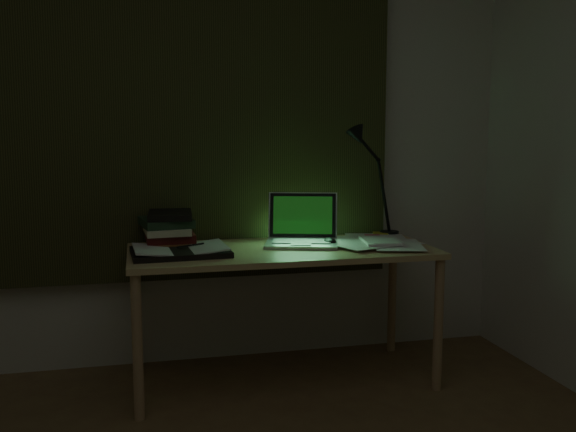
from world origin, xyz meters
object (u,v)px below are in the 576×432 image
laptop (302,220)px  desk_lamp (390,184)px  loose_papers (368,243)px  desk (282,315)px  book_stack (169,229)px  open_textbook (180,251)px

laptop → desk_lamp: size_ratio=0.71×
loose_papers → desk_lamp: desk_lamp is taller
desk → laptop: size_ratio=3.68×
desk → book_stack: 0.68m
laptop → open_textbook: size_ratio=0.91×
open_textbook → desk: bearing=1.9°
laptop → book_stack: bearing=-173.2°
laptop → loose_papers: 0.34m
desk_lamp → open_textbook: bearing=-173.7°
open_textbook → loose_papers: 0.91m
loose_papers → desk_lamp: bearing=49.9°
laptop → desk_lamp: (0.53, 0.20, 0.15)m
desk_lamp → book_stack: bearing=176.0°
laptop → book_stack: laptop is taller
laptop → loose_papers: bearing=7.4°
desk → laptop: bearing=23.8°
desk → desk_lamp: desk_lamp is taller
open_textbook → desk_lamp: bearing=11.2°
open_textbook → book_stack: (-0.04, 0.20, 0.07)m
desk → open_textbook: size_ratio=3.34×
open_textbook → book_stack: bearing=97.4°
desk → loose_papers: (0.43, -0.01, 0.34)m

